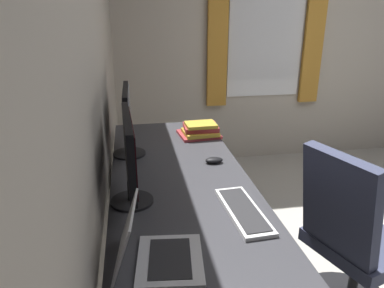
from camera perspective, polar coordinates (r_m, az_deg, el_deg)
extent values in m
cube|color=beige|center=(1.64, -16.80, 9.58)|extent=(4.76, 0.10, 2.60)
cube|color=beige|center=(4.19, 17.84, 15.65)|extent=(0.10, 4.68, 2.60)
cube|color=white|center=(3.94, 11.39, 15.01)|extent=(0.02, 0.78, 1.06)
cube|color=gold|center=(4.12, 18.41, 14.62)|extent=(0.05, 0.20, 1.22)
cube|color=gold|center=(3.76, 4.00, 15.10)|extent=(0.05, 0.20, 1.22)
cube|color=#38383D|center=(1.90, -1.49, -6.73)|extent=(2.18, 0.73, 0.03)
cylinder|color=silver|center=(3.02, 1.50, -3.63)|extent=(0.05, 0.05, 0.70)
cylinder|color=silver|center=(2.98, -10.18, -4.38)|extent=(0.05, 0.05, 0.70)
cube|color=#38383D|center=(2.37, -3.33, -11.03)|extent=(0.40, 0.50, 0.69)
cube|color=silver|center=(2.41, 2.79, -10.50)|extent=(0.37, 0.01, 0.61)
cylinder|color=black|center=(1.75, -9.34, -8.76)|extent=(0.20, 0.20, 0.01)
cylinder|color=black|center=(1.73, -9.45, -7.14)|extent=(0.04, 0.04, 0.10)
cube|color=black|center=(1.64, -9.86, -0.83)|extent=(0.52, 0.05, 0.31)
cube|color=#330F14|center=(1.64, -9.26, -0.81)|extent=(0.47, 0.03, 0.27)
cylinder|color=black|center=(2.30, -9.76, -1.47)|extent=(0.20, 0.20, 0.01)
cylinder|color=black|center=(2.28, -9.85, -0.16)|extent=(0.04, 0.04, 0.10)
cube|color=black|center=(2.22, -10.16, 4.72)|extent=(0.49, 0.04, 0.30)
cube|color=#B2BCCC|center=(2.22, -9.72, 4.74)|extent=(0.45, 0.01, 0.27)
cube|color=silver|center=(1.37, -3.45, -17.64)|extent=(0.31, 0.26, 0.01)
cube|color=#262628|center=(1.37, -3.46, -17.36)|extent=(0.24, 0.17, 0.00)
cube|color=silver|center=(1.32, -10.36, -13.77)|extent=(0.29, 0.11, 0.21)
cube|color=#B2BCCC|center=(1.32, -10.36, -13.77)|extent=(0.26, 0.09, 0.18)
cube|color=silver|center=(1.66, 8.04, -10.32)|extent=(0.43, 0.16, 0.02)
cube|color=#2D2D30|center=(1.66, 8.06, -10.00)|extent=(0.38, 0.13, 0.00)
ellipsoid|color=black|center=(2.15, 3.47, -2.54)|extent=(0.06, 0.10, 0.03)
cube|color=#B2383D|center=(2.60, 1.07, 1.54)|extent=(0.27, 0.30, 0.02)
cube|color=gold|center=(2.58, 1.29, 1.85)|extent=(0.22, 0.25, 0.02)
cube|color=#B2383D|center=(2.59, 1.37, 2.63)|extent=(0.20, 0.24, 0.03)
cube|color=gold|center=(2.56, 1.38, 3.04)|extent=(0.17, 0.22, 0.02)
cube|color=#383D56|center=(2.10, 24.84, -13.99)|extent=(0.55, 0.54, 0.07)
cube|color=#383D56|center=(1.81, 22.04, -8.77)|extent=(0.42, 0.25, 0.50)
cylinder|color=black|center=(2.23, 23.97, -18.65)|extent=(0.05, 0.05, 0.37)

